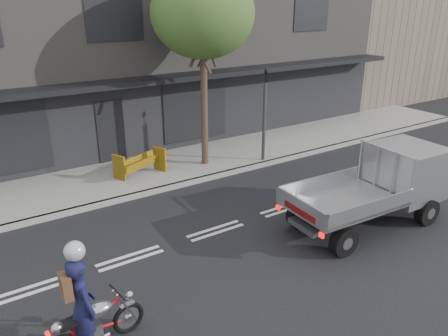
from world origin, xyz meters
TOP-DOWN VIEW (x-y plane):
  - ground at (0.00, 0.00)m, footprint 80.00×80.00m
  - sidewalk at (0.00, 4.70)m, footprint 32.00×3.20m
  - kerb at (0.00, 3.10)m, footprint 32.00×0.20m
  - building_main at (0.00, 11.30)m, footprint 26.00×10.00m
  - building_neighbour at (20.00, 11.30)m, footprint 14.00×10.00m
  - street_tree at (2.20, 4.20)m, footprint 3.40×3.40m
  - traffic_light_pole at (4.20, 3.35)m, footprint 0.12×0.12m
  - motorcycle at (-3.96, -2.36)m, footprint 1.89×0.55m
  - rider at (-4.11, -2.36)m, footprint 0.52×0.73m
  - flatbed_ute at (4.56, -1.98)m, footprint 4.64×2.10m
  - construction_barrier at (-0.22, 4.20)m, footprint 1.70×1.23m

SIDE VIEW (x-z plane):
  - ground at x=0.00m, z-range 0.00..0.00m
  - sidewalk at x=0.00m, z-range 0.00..0.15m
  - kerb at x=0.00m, z-range 0.00..0.15m
  - motorcycle at x=-3.96m, z-range 0.01..0.99m
  - construction_barrier at x=-0.22m, z-range 0.15..1.03m
  - rider at x=-4.11m, z-range 0.00..1.87m
  - flatbed_ute at x=4.56m, z-range 0.15..2.26m
  - traffic_light_pole at x=4.20m, z-range -0.10..3.40m
  - building_main at x=0.00m, z-range 0.00..8.00m
  - building_neighbour at x=20.00m, z-range 0.00..10.00m
  - street_tree at x=2.20m, z-range 1.90..8.65m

